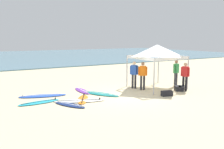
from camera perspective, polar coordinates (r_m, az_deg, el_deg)
ground_plane at (r=13.25m, az=3.15°, el=-5.08°), size 80.00×80.00×0.00m
sea at (r=43.35m, az=-21.03°, el=3.98°), size 80.00×36.00×0.10m
canopy_tent at (r=15.28m, az=10.65°, el=5.66°), size 2.80×2.80×2.75m
surfboard_purple at (r=14.44m, az=-7.06°, el=-3.83°), size 0.61×1.98×0.19m
surfboard_teal at (r=13.59m, az=-2.87°, el=-4.57°), size 1.73×2.44×0.19m
surfboard_orange at (r=12.47m, az=-6.93°, el=-5.83°), size 1.35×1.94×0.19m
surfboard_navy at (r=11.53m, az=-9.95°, el=-7.11°), size 1.24×1.85×0.19m
surfboard_blue at (r=13.63m, az=-16.17°, el=-4.87°), size 2.59×1.32×0.19m
surfboard_cyan at (r=12.32m, az=-16.86°, el=-6.34°), size 2.06×0.71×0.19m
surfboard_white at (r=12.19m, az=-7.72°, el=-6.19°), size 2.58×1.53×0.19m
person_red at (r=14.94m, az=16.97°, el=-0.02°), size 0.32×0.53×1.71m
person_green at (r=16.32m, az=14.98°, el=0.77°), size 0.54×0.29×1.71m
person_blue at (r=15.08m, az=5.27°, el=0.40°), size 0.39×0.46×1.71m
person_orange at (r=14.70m, az=7.31°, el=0.15°), size 0.48×0.38×1.71m
gear_bag_near_tent at (r=15.08m, az=16.16°, el=-3.18°), size 0.67×0.62×0.28m
gear_bag_by_pole at (r=13.53m, az=12.91°, el=-4.40°), size 0.66×0.45×0.28m
gear_bag_on_sand at (r=15.06m, az=15.37°, el=-3.16°), size 0.59×0.68×0.28m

